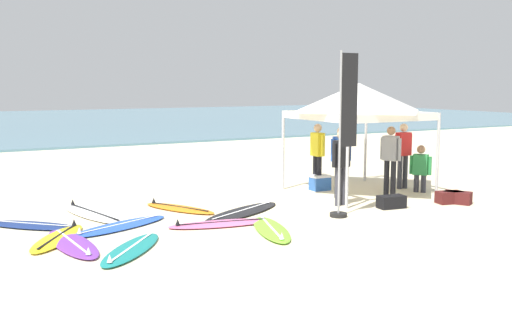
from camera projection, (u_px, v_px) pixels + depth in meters
The scene contains 24 objects.
ground_plane at pixel (268, 209), 12.85m from camera, with size 80.00×80.00×0.00m, color beige.
sea at pixel (38, 122), 41.04m from camera, with size 80.00×36.00×0.10m, color #568499.
canopy_tent at pixel (359, 98), 14.46m from camera, with size 2.83×2.83×2.75m.
surfboard_blue at pixel (120, 226), 11.20m from camera, with size 2.27×1.42×0.19m.
surfboard_pink at pixel (221, 223), 11.40m from camera, with size 2.16×0.94×0.19m.
surfboard_orange at pixel (179, 208), 12.80m from camera, with size 1.32×1.92×0.19m.
surfboard_teal at pixel (131, 249), 9.63m from camera, with size 1.72×1.94×0.19m.
surfboard_yellow at pixel (58, 238), 10.34m from camera, with size 1.49×1.94×0.19m.
surfboard_black at pixel (243, 212), 12.45m from camera, with size 2.44×1.68×0.19m.
surfboard_lime at pixel (271, 229), 10.94m from camera, with size 1.14×2.12×0.19m.
surfboard_white at pixel (94, 213), 12.28m from camera, with size 1.22×2.54×0.19m.
surfboard_purple at pixel (72, 244), 9.96m from camera, with size 0.77×2.24×0.19m.
surfboard_navy at pixel (31, 225), 11.27m from camera, with size 1.85×1.81×0.19m.
person_yellow at pixel (317, 152), 15.17m from camera, with size 0.23×0.55×1.71m.
person_black at pixel (341, 162), 13.15m from camera, with size 0.54×0.27×1.71m.
person_red at pixel (403, 151), 15.27m from camera, with size 0.55×0.23×1.71m.
person_grey at pixel (390, 156), 14.25m from camera, with size 0.33×0.52×1.71m.
person_blue at pixel (341, 157), 14.08m from camera, with size 0.55×0.27×1.71m.
person_green at pixel (420, 167), 14.80m from camera, with size 0.39×0.47×1.20m.
banner_flag at pixel (344, 141), 11.99m from camera, with size 0.60×0.36×3.40m.
gear_bag_near_tent at pixel (391, 202), 12.96m from camera, with size 0.60×0.32×0.28m, color black.
gear_bag_by_pole at pixel (450, 197), 13.48m from camera, with size 0.60×0.32×0.28m, color #4C1919.
gear_bag_on_sand at pixel (458, 198), 13.46m from camera, with size 0.60×0.32×0.28m, color #4C1919.
cooler_box at pixel (320, 183), 15.15m from camera, with size 0.50×0.36×0.39m.
Camera 1 is at (-6.26, -10.94, 2.73)m, focal length 41.16 mm.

